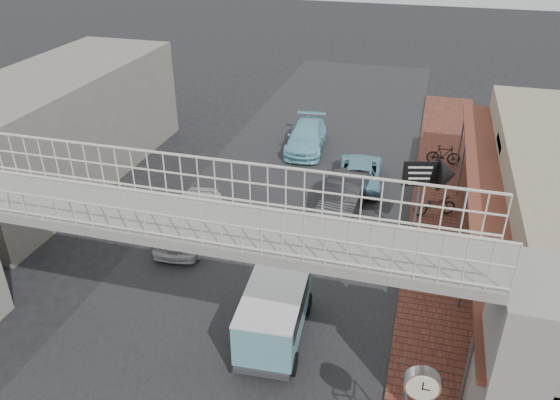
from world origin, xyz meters
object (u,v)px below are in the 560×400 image
Objects in this scene: dark_sedan at (344,197)px; street_clock at (421,389)px; angkot_far at (306,137)px; angkot_van at (275,308)px; arrow_sign at (444,175)px; motorcycle_far at (444,155)px; angkot_curb at (360,171)px; motorcycle_near at (435,205)px; white_hatchback at (189,220)px.

street_clock is at bearing -68.25° from dark_sedan.
angkot_van reaches higher than angkot_far.
angkot_van is at bearing -137.46° from arrow_sign.
street_clock reaches higher than motorcycle_far.
angkot_curb is 1.10× the size of angkot_van.
angkot_far is 10.27m from arrow_sign.
street_clock reaches higher than motorcycle_near.
motorcycle_near is (3.70, 0.61, -0.15)m from dark_sedan.
motorcycle_near is (4.38, 8.74, -0.61)m from angkot_van.
angkot_curb is at bearing 81.10° from angkot_van.
angkot_van is (-0.68, -8.13, 0.46)m from dark_sedan.
arrow_sign reaches higher than angkot_far.
angkot_curb reaches higher than motorcycle_far.
dark_sedan is 2.90m from angkot_curb.
angkot_curb is 1.37× the size of street_clock.
arrow_sign is at bearing 7.78° from white_hatchback.
white_hatchback reaches higher than angkot_curb.
angkot_far is 1.18× the size of angkot_van.
white_hatchback is at bearing 43.23° from angkot_curb.
arrow_sign reaches higher than dark_sedan.
angkot_van is (-0.94, -11.02, 0.58)m from angkot_curb.
white_hatchback is 9.73m from arrow_sign.
angkot_van is 9.80m from motorcycle_near.
white_hatchback is at bearing 179.21° from arrow_sign.
street_clock is at bearing 174.30° from motorcycle_far.
angkot_far is 1.47× the size of street_clock.
motorcycle_far is (0.28, 5.26, 0.02)m from motorcycle_near.
white_hatchback is 2.45× the size of motorcycle_near.
motorcycle_near is at bearing 77.80° from arrow_sign.
motorcycle_far is at bearing 73.86° from arrow_sign.
motorcycle_near is at bearing 14.17° from dark_sedan.
angkot_curb is at bearing 42.30° from white_hatchback.
motorcycle_far is at bearing 60.71° from dark_sedan.
street_clock reaches higher than angkot_curb.
motorcycle_far is at bearing 83.99° from street_clock.
angkot_van is at bearing 157.52° from motorcycle_far.
angkot_curb is 11.07m from angkot_van.
white_hatchback is 6.49m from dark_sedan.
angkot_curb is at bearing -49.86° from angkot_far.
motorcycle_far is (7.02, -0.23, -0.08)m from angkot_far.
angkot_far is at bearing 28.31° from motorcycle_near.
motorcycle_near is at bearing 18.32° from white_hatchback.
angkot_far is 2.57× the size of motorcycle_near.
angkot_far is at bearing 95.41° from angkot_van.
white_hatchback reaches higher than motorcycle_far.
arrow_sign reaches higher than white_hatchback.
white_hatchback is at bearing 130.77° from motorcycle_far.
white_hatchback is 1.12× the size of angkot_van.
motorcycle_far is 0.48× the size of arrow_sign.
angkot_van is at bearing 80.13° from angkot_curb.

